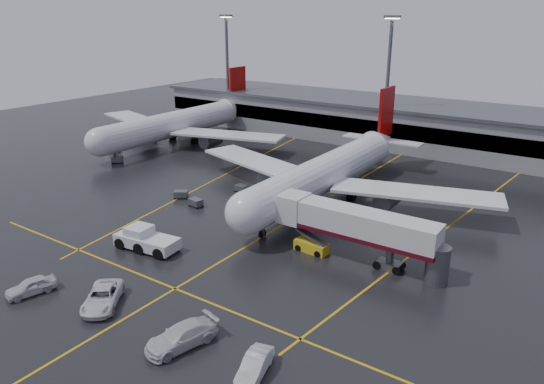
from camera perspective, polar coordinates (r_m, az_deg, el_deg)
The scene contains 22 objects.
ground at distance 68.00m, azimuth 2.35°, elevation -3.03°, with size 220.00×220.00×0.00m, color black.
apron_line_centre at distance 67.99m, azimuth 2.35°, elevation -3.02°, with size 0.25×90.00×0.02m, color gold.
apron_line_stop at distance 52.56m, azimuth -10.79°, elevation -10.59°, with size 60.00×0.25×0.02m, color gold.
apron_line_left at distance 86.71m, azimuth -5.32°, elevation 1.96°, with size 0.25×70.00×0.02m, color gold.
apron_line_right at distance 70.12m, azimuth 19.43°, elevation -3.47°, with size 0.25×70.00×0.02m, color gold.
terminal at distance 108.73m, azimuth 16.11°, elevation 7.24°, with size 122.00×19.00×8.60m.
light_mast_left at distance 123.82m, azimuth -5.03°, elevation 14.10°, with size 3.00×1.20×25.45m.
light_mast_mid at distance 103.32m, azimuth 12.86°, elevation 12.62°, with size 3.00×1.20×25.45m.
main_airliner at distance 74.49m, azimuth 6.38°, elevation 2.34°, with size 48.80×45.60×14.10m.
second_airliner at distance 108.44m, azimuth -10.48°, elevation 7.59°, with size 48.80×45.60×14.10m.
jet_bridge at distance 56.41m, azimuth 9.37°, elevation -3.86°, with size 19.90×3.40×6.05m.
pushback_tractor at distance 61.06m, azimuth -13.97°, elevation -5.24°, with size 7.97×4.06×2.74m.
belt_loader at distance 59.01m, azimuth 4.45°, elevation -6.09°, with size 4.06×2.05×2.51m.
service_van_a at distance 51.17m, azimuth -18.44°, elevation -11.11°, with size 2.85×6.19×1.72m, color white.
service_van_b at distance 44.13m, azimuth -10.11°, elevation -15.60°, with size 2.55×6.27×1.82m, color silver.
service_van_c at distance 40.78m, azimuth -1.95°, elevation -18.84°, with size 1.64×4.70×1.55m, color silver.
service_van_d at distance 55.73m, azimuth -25.37°, elevation -9.51°, with size 1.90×4.72×1.61m, color silver.
baggage_cart_a at distance 72.90m, azimuth -8.55°, elevation -1.12°, with size 2.18×1.60×1.12m.
baggage_cart_b at distance 76.48m, azimuth -10.17°, elevation -0.22°, with size 2.39×2.20×1.12m.
baggage_cart_c at distance 77.89m, azimuth -3.42°, elevation 0.43°, with size 2.14×1.53×1.12m.
baggage_cart_d at distance 105.30m, azimuth -17.20°, elevation 4.67°, with size 2.26×1.75×1.12m.
baggage_cart_e at distance 97.23m, azimuth -16.95°, elevation 3.51°, with size 2.35×2.32×1.12m.
Camera 1 is at (33.23, -53.28, 26.10)m, focal length 33.63 mm.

